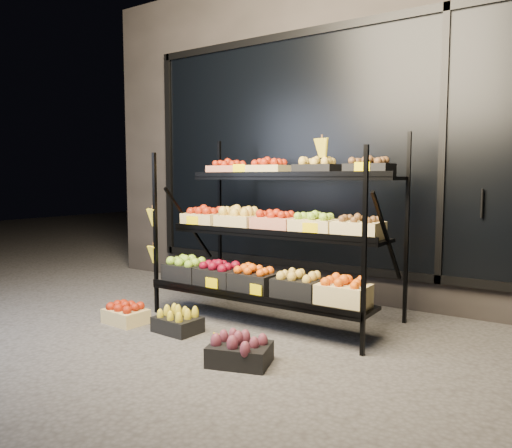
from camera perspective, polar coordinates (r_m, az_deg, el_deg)
The scene contains 7 objects.
ground at distance 4.10m, azimuth -2.70°, elevation -12.74°, with size 24.00×24.00×0.00m, color #514F4C.
building at distance 6.19m, azimuth 11.88°, elevation 9.65°, with size 6.00×2.08×3.50m.
display_rack at distance 4.43m, azimuth 1.70°, elevation -0.94°, with size 2.18×1.02×1.73m.
tag_floor_b at distance 3.67m, azimuth -4.10°, elevation -13.95°, with size 0.13×0.01×0.12m, color #F3D200.
floor_crate_left at distance 4.58m, azimuth -14.66°, elevation -9.83°, with size 0.38×0.29×0.19m.
floor_crate_midleft at distance 4.24m, azimuth -8.96°, elevation -10.94°, with size 0.38×0.29×0.19m.
floor_crate_right at distance 3.51m, azimuth -1.87°, elevation -14.25°, with size 0.48×0.41×0.20m.
Camera 1 is at (2.33, -3.13, 1.28)m, focal length 35.00 mm.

